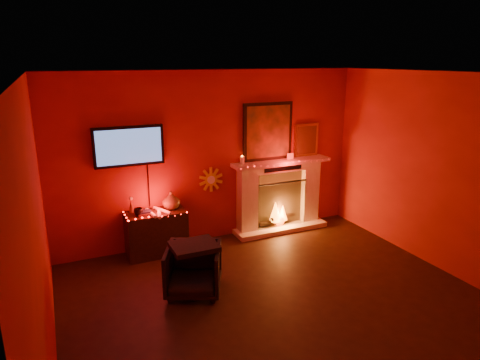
% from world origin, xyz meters
% --- Properties ---
extents(room, '(5.00, 5.00, 5.00)m').
position_xyz_m(room, '(0.00, 0.00, 1.35)').
color(room, black).
rests_on(room, ground).
extents(floor, '(5.00, 5.00, 0.00)m').
position_xyz_m(floor, '(0.00, 0.00, 0.00)').
color(floor, black).
rests_on(floor, ground).
extents(fireplace, '(1.72, 0.40, 2.18)m').
position_xyz_m(fireplace, '(1.14, 2.39, 0.72)').
color(fireplace, silver).
rests_on(fireplace, floor).
extents(tv, '(1.00, 0.07, 1.24)m').
position_xyz_m(tv, '(-1.30, 2.45, 1.65)').
color(tv, black).
rests_on(tv, room).
extents(sunburst_clock, '(0.40, 0.03, 0.40)m').
position_xyz_m(sunburst_clock, '(-0.05, 2.48, 1.00)').
color(sunburst_clock, yellow).
rests_on(sunburst_clock, room).
extents(console_table, '(0.88, 0.55, 0.95)m').
position_xyz_m(console_table, '(-1.01, 2.26, 0.38)').
color(console_table, black).
rests_on(console_table, floor).
extents(armchair, '(0.89, 0.90, 0.62)m').
position_xyz_m(armchair, '(-0.86, 0.97, 0.31)').
color(armchair, black).
rests_on(armchair, floor).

